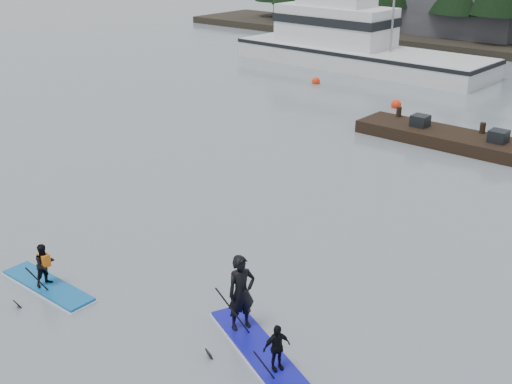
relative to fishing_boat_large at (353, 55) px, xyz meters
The scene contains 7 objects.
ground 31.58m from the fishing_boat_large, 69.23° to the right, with size 160.00×160.00×0.00m, color gray.
waterfront_building 14.85m from the fishing_boat_large, 100.96° to the left, with size 18.00×6.00×5.00m, color #4C4C51.
fishing_boat_large is the anchor object (origin of this frame).
buoy_b 10.99m from the fishing_boat_large, 46.02° to the right, with size 0.52×0.52×0.52m, color #FF2D0C.
buoy_a 6.14m from the fishing_boat_large, 78.76° to the right, with size 0.49×0.49×0.49m, color #FF2D0C.
paddleboard_solo 31.44m from the fishing_boat_large, 72.32° to the right, with size 3.05×1.03×1.76m.
paddleboard_duo 32.18m from the fishing_boat_large, 61.91° to the right, with size 3.38×2.06×2.47m.
Camera 1 is at (11.74, -8.00, 8.60)m, focal length 45.00 mm.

